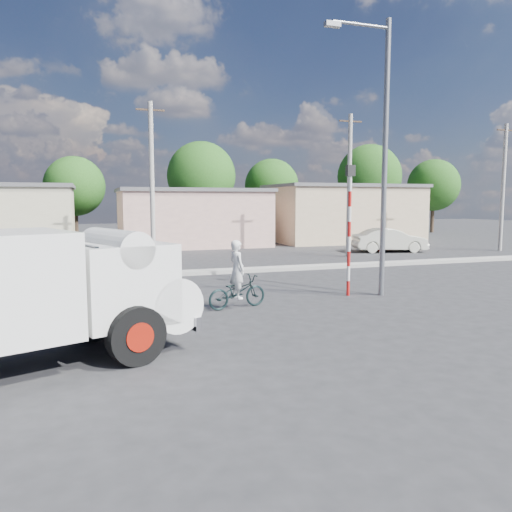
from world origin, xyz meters
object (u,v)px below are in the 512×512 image
object	(u,v)px
bicycle	(237,292)
traffic_pole	(349,219)
car_cream	(390,240)
truck	(28,293)
streetlight	(381,146)
car_red	(391,239)
cyclist	(237,279)

from	to	relation	value
bicycle	traffic_pole	world-z (taller)	traffic_pole
car_cream	traffic_pole	size ratio (longest dim) A/B	1.04
truck	car_cream	distance (m)	25.22
bicycle	streetlight	xyz separation A→B (m)	(5.06, 0.43, 4.47)
bicycle	car_red	bearing A→B (deg)	-59.34
car_red	traffic_pole	world-z (taller)	traffic_pole
cyclist	car_cream	bearing A→B (deg)	-59.88
cyclist	car_red	distance (m)	19.87
bicycle	cyclist	bearing A→B (deg)	-0.00
traffic_pole	streetlight	xyz separation A→B (m)	(0.94, -0.30, 2.37)
truck	bicycle	world-z (taller)	truck
car_red	bicycle	bearing A→B (deg)	136.38
car_cream	traffic_pole	xyz separation A→B (m)	(-9.58, -12.02, 1.85)
cyclist	bicycle	bearing A→B (deg)	-0.00
traffic_pole	bicycle	bearing A→B (deg)	-169.99
car_cream	car_red	size ratio (longest dim) A/B	1.08
truck	car_red	world-z (taller)	truck
truck	car_cream	world-z (taller)	truck
bicycle	traffic_pole	bearing A→B (deg)	-92.80
truck	bicycle	xyz separation A→B (m)	(5.25, 3.88, -0.96)
bicycle	cyclist	size ratio (longest dim) A/B	1.08
car_cream	streetlight	size ratio (longest dim) A/B	0.50
car_red	car_cream	bearing A→B (deg)	145.13
cyclist	streetlight	xyz separation A→B (m)	(5.06, 0.43, 4.09)
car_red	streetlight	world-z (taller)	streetlight
streetlight	bicycle	bearing A→B (deg)	-175.17
streetlight	truck	bearing A→B (deg)	-157.32
traffic_pole	car_cream	bearing A→B (deg)	51.45
bicycle	streetlight	distance (m)	6.77
car_cream	traffic_pole	distance (m)	15.48
cyclist	car_red	size ratio (longest dim) A/B	0.42
car_cream	traffic_pole	world-z (taller)	traffic_pole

